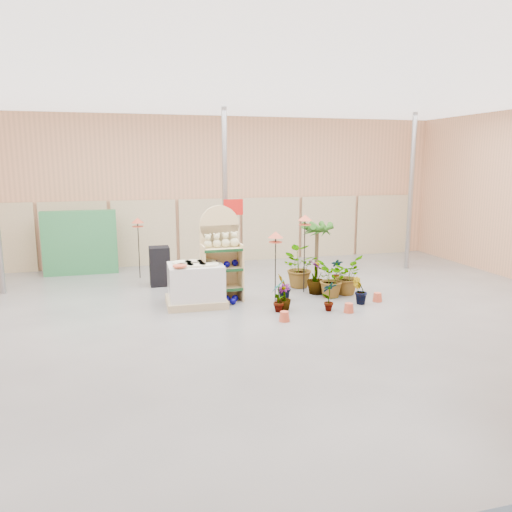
{
  "coord_description": "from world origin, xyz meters",
  "views": [
    {
      "loc": [
        -2.65,
        -9.37,
        3.16
      ],
      "look_at": [
        0.3,
        1.5,
        1.0
      ],
      "focal_mm": 35.0,
      "sensor_mm": 36.0,
      "label": 1
    }
  ],
  "objects_px": {
    "bird_table_front": "(276,237)",
    "potted_plant_2": "(332,279)",
    "display_shelf": "(221,257)",
    "pallet_stack": "(196,284)"
  },
  "relations": [
    {
      "from": "pallet_stack",
      "to": "potted_plant_2",
      "type": "bearing_deg",
      "value": -2.4
    },
    {
      "from": "pallet_stack",
      "to": "potted_plant_2",
      "type": "xyz_separation_m",
      "value": [
        3.16,
        -0.23,
        -0.03
      ]
    },
    {
      "from": "pallet_stack",
      "to": "bird_table_front",
      "type": "height_order",
      "value": "bird_table_front"
    },
    {
      "from": "display_shelf",
      "to": "potted_plant_2",
      "type": "relative_size",
      "value": 2.46
    },
    {
      "from": "pallet_stack",
      "to": "potted_plant_2",
      "type": "distance_m",
      "value": 3.17
    },
    {
      "from": "potted_plant_2",
      "to": "pallet_stack",
      "type": "bearing_deg",
      "value": 175.89
    },
    {
      "from": "pallet_stack",
      "to": "bird_table_front",
      "type": "distance_m",
      "value": 2.06
    },
    {
      "from": "display_shelf",
      "to": "pallet_stack",
      "type": "distance_m",
      "value": 0.88
    },
    {
      "from": "bird_table_front",
      "to": "potted_plant_2",
      "type": "height_order",
      "value": "bird_table_front"
    },
    {
      "from": "display_shelf",
      "to": "potted_plant_2",
      "type": "xyz_separation_m",
      "value": [
        2.53,
        -0.55,
        -0.55
      ]
    }
  ]
}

